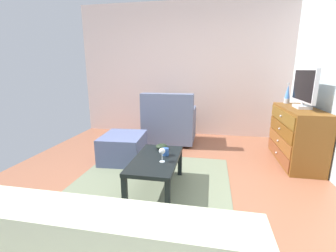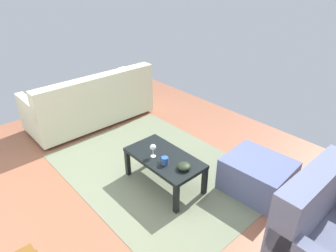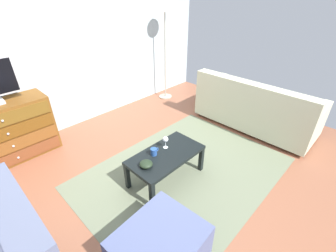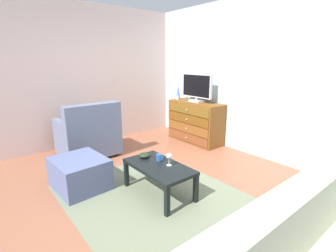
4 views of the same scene
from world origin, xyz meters
name	(u,v)px [view 3 (image 3 of 4)]	position (x,y,z in m)	size (l,w,h in m)	color
ground_plane	(163,174)	(0.00, 0.00, -0.03)	(5.64, 4.58, 0.05)	#93583E
wall_accent_rear	(68,44)	(0.00, 2.05, 1.33)	(5.64, 0.12, 2.66)	#AFC0C6
area_rug	(184,172)	(0.20, -0.20, 0.00)	(2.60, 1.90, 0.01)	slate
dresser	(5,133)	(-1.24, 1.74, 0.41)	(1.18, 0.49, 0.82)	brown
coffee_table	(166,157)	(-0.04, -0.10, 0.34)	(0.92, 0.49, 0.39)	black
wine_glass	(165,140)	(0.05, -0.01, 0.50)	(0.07, 0.07, 0.16)	silver
mug	(154,152)	(-0.15, -0.01, 0.43)	(0.11, 0.08, 0.08)	#274F98
bowl_decorative	(146,164)	(-0.35, -0.10, 0.42)	(0.15, 0.15, 0.07)	#1F2D1C
couch_large	(255,109)	(1.91, -0.27, 0.34)	(0.85, 1.93, 0.86)	#332319
ottoman	(160,250)	(-0.82, -0.80, 0.20)	(0.70, 0.60, 0.40)	slate
standing_lamp	(165,16)	(1.76, 1.69, 1.62)	(0.32, 0.32, 1.89)	#A59E8C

